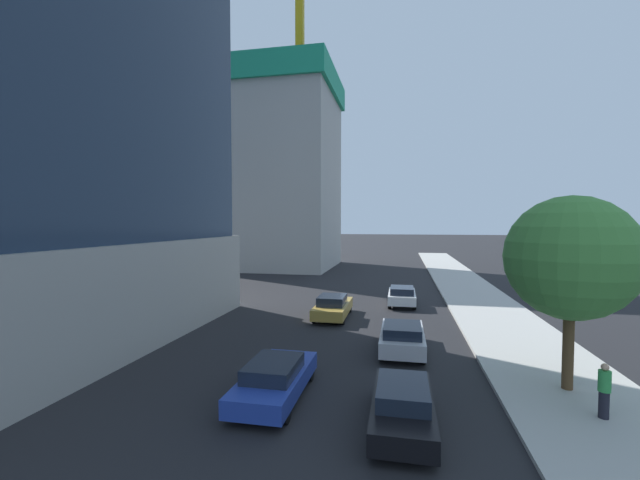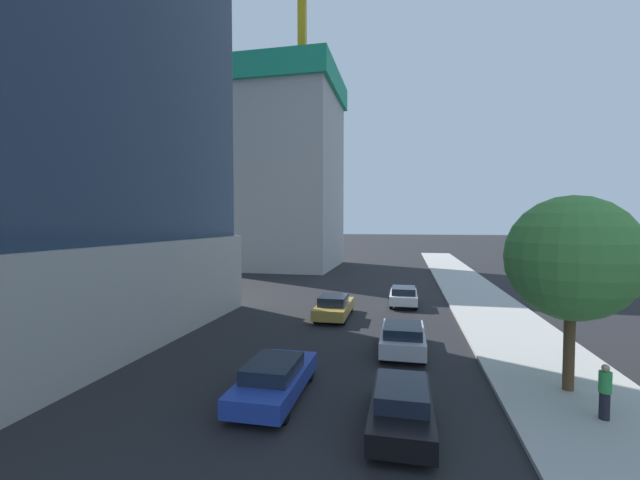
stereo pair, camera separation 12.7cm
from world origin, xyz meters
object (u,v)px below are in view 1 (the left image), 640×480
(car_silver, at_px, (402,337))
(car_blue, at_px, (275,378))
(pedestrian_green_shirt, at_px, (604,390))
(construction_building, at_px, (275,162))
(car_white, at_px, (402,295))
(car_gold, at_px, (333,307))
(car_black, at_px, (403,405))
(street_tree, at_px, (571,258))

(car_silver, bearing_deg, car_blue, -126.37)
(pedestrian_green_shirt, bearing_deg, car_blue, -178.04)
(pedestrian_green_shirt, bearing_deg, construction_building, 120.67)
(car_silver, relative_size, car_white, 1.06)
(car_blue, bearing_deg, car_gold, 90.00)
(car_blue, bearing_deg, car_black, -14.95)
(street_tree, distance_m, car_silver, 7.66)
(car_white, xyz_separation_m, pedestrian_green_shirt, (5.84, -15.82, 0.26))
(pedestrian_green_shirt, bearing_deg, street_tree, 95.77)
(car_gold, height_order, car_silver, car_gold)
(car_gold, distance_m, car_silver, 7.18)
(car_black, relative_size, pedestrian_green_shirt, 2.67)
(car_black, xyz_separation_m, car_silver, (0.00, 6.86, 0.04))
(car_blue, bearing_deg, pedestrian_green_shirt, 1.96)
(construction_building, bearing_deg, car_silver, -62.88)
(street_tree, xyz_separation_m, car_black, (-5.63, -3.55, -4.04))
(car_gold, height_order, car_white, car_gold)
(car_silver, bearing_deg, construction_building, 117.12)
(construction_building, xyz_separation_m, car_silver, (16.68, -32.58, -13.28))
(car_gold, relative_size, car_silver, 1.06)
(car_gold, bearing_deg, car_silver, -54.01)
(street_tree, height_order, car_white, street_tree)
(street_tree, xyz_separation_m, car_silver, (-5.63, 3.31, -4.00))
(car_silver, bearing_deg, car_white, 90.00)
(street_tree, bearing_deg, construction_building, 121.86)
(street_tree, bearing_deg, pedestrian_green_shirt, -84.23)
(construction_building, relative_size, car_blue, 6.99)
(car_black, height_order, car_blue, car_black)
(car_white, bearing_deg, car_blue, -104.64)
(car_gold, xyz_separation_m, car_blue, (0.00, -11.55, -0.03))
(car_black, bearing_deg, car_silver, 90.00)
(construction_building, xyz_separation_m, car_gold, (12.46, -26.76, -13.29))
(construction_building, bearing_deg, pedestrian_green_shirt, -59.33)
(car_black, distance_m, car_blue, 4.37)
(car_blue, relative_size, pedestrian_green_shirt, 2.88)
(street_tree, relative_size, car_black, 1.54)
(street_tree, xyz_separation_m, car_gold, (-9.85, 9.13, -4.02))
(car_black, xyz_separation_m, car_gold, (-4.22, 12.67, 0.02))
(pedestrian_green_shirt, bearing_deg, car_white, 110.24)
(car_gold, relative_size, car_blue, 1.01)
(street_tree, height_order, car_gold, street_tree)
(car_silver, xyz_separation_m, car_white, (-0.00, 10.43, 0.01))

